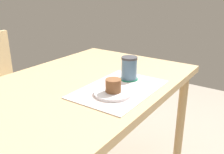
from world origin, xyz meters
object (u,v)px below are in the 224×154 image
(dining_table, at_px, (82,99))
(coffee_mug, at_px, (130,68))
(pastry, at_px, (113,85))
(wooden_chair, at_px, (3,96))
(pastry_plate, at_px, (113,93))

(dining_table, relative_size, coffee_mug, 10.62)
(dining_table, xyz_separation_m, pastry, (-0.03, -0.21, 0.13))
(pastry, height_order, coffee_mug, coffee_mug)
(wooden_chair, xyz_separation_m, coffee_mug, (0.14, -0.89, 0.32))
(dining_table, height_order, wooden_chair, wooden_chair)
(dining_table, relative_size, pastry, 17.65)
(pastry, xyz_separation_m, coffee_mug, (0.19, 0.04, 0.02))
(wooden_chair, bearing_deg, dining_table, 82.94)
(dining_table, height_order, pastry_plate, pastry_plate)
(dining_table, height_order, pastry, pastry)
(dining_table, bearing_deg, pastry_plate, -99.45)
(pastry_plate, height_order, coffee_mug, coffee_mug)
(dining_table, bearing_deg, coffee_mug, -47.94)
(pastry_plate, bearing_deg, coffee_mug, 10.83)
(pastry, bearing_deg, coffee_mug, 10.83)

